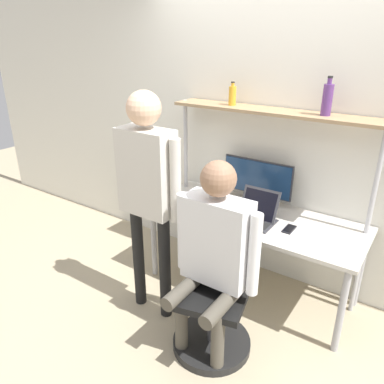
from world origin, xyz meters
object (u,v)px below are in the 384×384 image
Objects in this scene: cell_phone at (289,229)px; bottle_amber at (232,95)px; person_standing at (147,179)px; laptop at (257,213)px; office_chair at (214,311)px; monitor at (257,179)px; person_seated at (214,247)px; bottle_purple at (327,99)px.

cell_phone is 0.80× the size of bottle_amber.
cell_phone is at bearing 35.14° from person_standing.
cell_phone is at bearing 0.41° from laptop.
office_chair is 1.69m from bottle_amber.
person_standing is at bearing -101.61° from bottle_amber.
monitor is at bearing 7.61° from bottle_amber.
cell_phone is 0.11× the size of person_seated.
person_standing reaches higher than cell_phone.
monitor is 0.68× the size of office_chair.
cell_phone is 0.09× the size of person_standing.
laptop is 0.92m from person_standing.
person_standing is at bearing 171.92° from person_seated.
bottle_amber is (-0.68, 0.28, 0.91)m from cell_phone.
bottle_purple is (0.35, 0.28, 0.88)m from laptop.
cell_phone is at bearing 70.30° from person_seated.
bottle_purple is at bearing 38.56° from laptop.
laptop is 0.99m from bottle_purple.
person_standing is (-0.61, 0.04, 0.85)m from office_chair.
monitor is 0.36× the size of person_standing.
monitor reaches higher than cell_phone.
office_chair is at bearing -88.81° from laptop.
bottle_amber reaches higher than laptop.
person_seated is at bearing -108.56° from bottle_purple.
office_chair is 4.93× the size of bottle_amber.
bottle_purple reaches higher than person_standing.
person_standing reaches higher than person_seated.
laptop is 0.98m from bottle_amber.
laptop is at bearing -141.44° from bottle_purple.
bottle_amber is at bearing 145.85° from laptop.
person_seated is at bearing -8.08° from person_standing.
office_chair is (0.01, -0.65, -0.50)m from laptop.
laptop is 0.28m from cell_phone.
cell_phone is (0.27, 0.00, -0.06)m from laptop.
person_standing is (-0.59, -0.61, 0.35)m from laptop.
person_standing is (-0.62, 0.09, 0.30)m from person_seated.
laptop is at bearing -63.63° from monitor.
person_seated is at bearing -77.51° from office_chair.
monitor is 1.18m from office_chair.
bottle_amber reaches higher than monitor.
person_seated is at bearing -65.98° from bottle_amber.
office_chair is (0.17, -0.97, -0.66)m from monitor.
person_seated reaches higher than cell_phone.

